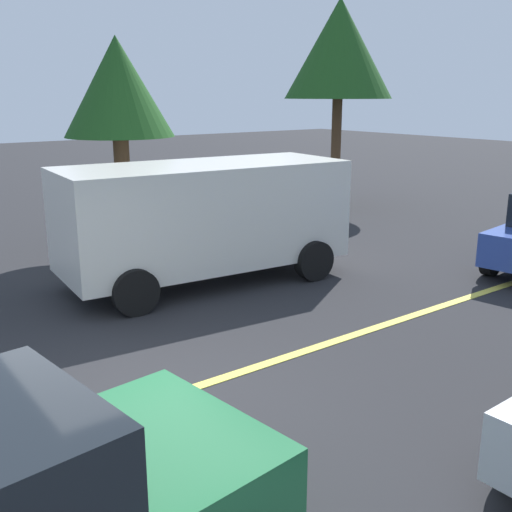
# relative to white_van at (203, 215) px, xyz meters

# --- Properties ---
(ground_plane) EXTENTS (80.00, 80.00, 0.00)m
(ground_plane) POSITION_rel_white_van_xyz_m (-3.13, -3.55, -1.27)
(ground_plane) COLOR #262628
(lane_marking_centre) EXTENTS (28.00, 0.16, 0.01)m
(lane_marking_centre) POSITION_rel_white_van_xyz_m (-0.13, -3.55, -1.26)
(lane_marking_centre) COLOR #E0D14C
(white_van) EXTENTS (5.36, 2.63, 2.20)m
(white_van) POSITION_rel_white_van_xyz_m (0.00, 0.00, 0.00)
(white_van) COLOR silver
(white_van) RESTS_ON ground_plane
(tree_left_verge) EXTENTS (3.20, 3.20, 6.11)m
(tree_left_verge) POSITION_rel_white_van_xyz_m (7.45, 4.23, 3.39)
(tree_left_verge) COLOR #513823
(tree_left_verge) RESTS_ON ground_plane
(tree_centre_verge) EXTENTS (2.35, 2.35, 4.60)m
(tree_centre_verge) POSITION_rel_white_van_xyz_m (-0.11, 3.14, 2.23)
(tree_centre_verge) COLOR #513823
(tree_centre_verge) RESTS_ON ground_plane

